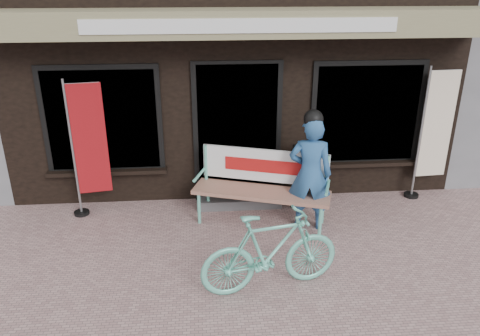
{
  "coord_description": "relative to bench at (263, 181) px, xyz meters",
  "views": [
    {
      "loc": [
        -0.54,
        -4.81,
        3.34
      ],
      "look_at": [
        -0.07,
        0.7,
        1.05
      ],
      "focal_mm": 35.0,
      "sensor_mm": 36.0,
      "label": 1
    }
  ],
  "objects": [
    {
      "name": "ground",
      "position": [
        -0.3,
        -1.22,
        -0.62
      ],
      "size": [
        70.0,
        70.0,
        0.0
      ],
      "primitive_type": "plane",
      "color": "#AB8582",
      "rests_on": "ground"
    },
    {
      "name": "bench",
      "position": [
        0.0,
        0.0,
        0.0
      ],
      "size": [
        1.99,
        1.08,
        1.05
      ],
      "rotation": [
        0.0,
        0.0,
        -0.33
      ],
      "color": "#68CBB3",
      "rests_on": "ground"
    },
    {
      "name": "person",
      "position": [
        0.62,
        -0.25,
        0.23
      ],
      "size": [
        0.67,
        0.52,
        1.72
      ],
      "rotation": [
        0.0,
        0.0,
        -0.24
      ],
      "color": "#2A5A92",
      "rests_on": "ground"
    },
    {
      "name": "bicycle",
      "position": [
        -0.12,
        -1.62,
        -0.13
      ],
      "size": [
        1.67,
        0.76,
        0.97
      ],
      "primitive_type": "imported",
      "rotation": [
        0.0,
        0.0,
        1.77
      ],
      "color": "#68CBB3",
      "rests_on": "ground"
    },
    {
      "name": "nobori_red",
      "position": [
        -2.48,
        0.43,
        0.44
      ],
      "size": [
        0.61,
        0.26,
        2.05
      ],
      "rotation": [
        0.0,
        0.0,
        0.17
      ],
      "color": "gray",
      "rests_on": "ground"
    },
    {
      "name": "nobori_cream",
      "position": [
        2.73,
        0.58,
        0.47
      ],
      "size": [
        0.62,
        0.25,
        2.12
      ],
      "rotation": [
        0.0,
        0.0,
        0.07
      ],
      "color": "gray",
      "rests_on": "ground"
    },
    {
      "name": "menu_stand",
      "position": [
        0.75,
        0.42,
        -0.09
      ],
      "size": [
        0.51,
        0.25,
        1.02
      ],
      "rotation": [
        0.0,
        0.0,
        0.31
      ],
      "color": "black",
      "rests_on": "ground"
    }
  ]
}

